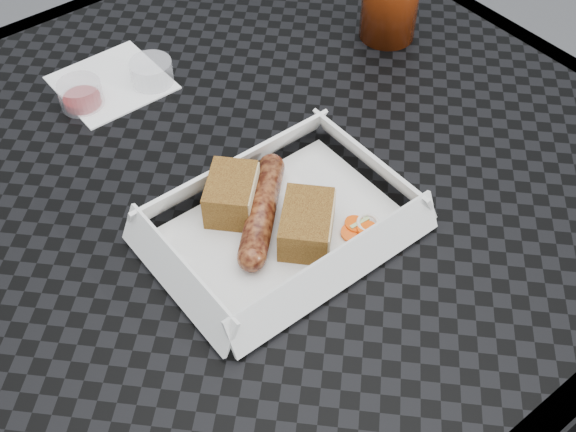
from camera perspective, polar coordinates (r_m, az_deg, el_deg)
name	(u,v)px	position (r m, az deg, el deg)	size (l,w,h in m)	color
patio_table	(270,197)	(0.84, -1.47, 1.48)	(0.80, 0.80, 0.74)	black
food_tray	(282,229)	(0.70, -0.50, -1.03)	(0.22, 0.15, 0.00)	white
bratwurst	(262,210)	(0.70, -2.06, 0.50)	(0.11, 0.11, 0.03)	brown
bread_near	(231,194)	(0.71, -4.52, 1.72)	(0.06, 0.04, 0.04)	brown
bread_far	(306,224)	(0.68, 1.46, -0.65)	(0.07, 0.05, 0.04)	brown
veg_garnish	(359,224)	(0.71, 5.60, -0.64)	(0.03, 0.03, 0.00)	#FF540B
napkin	(112,83)	(0.90, -13.76, 10.19)	(0.12, 0.12, 0.00)	white
condiment_cup_sauce	(81,95)	(0.87, -16.06, 9.20)	(0.05, 0.05, 0.03)	maroon
condiment_cup_empty	(152,73)	(0.88, -10.72, 11.07)	(0.05, 0.05, 0.03)	silver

